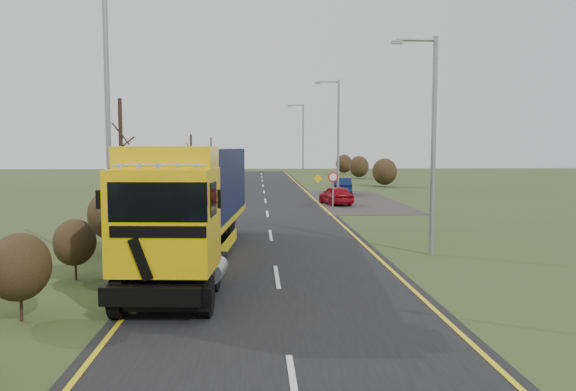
% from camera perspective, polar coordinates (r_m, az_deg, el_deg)
% --- Properties ---
extents(ground, '(160.00, 160.00, 0.00)m').
position_cam_1_polar(ground, '(21.19, -1.52, -5.81)').
color(ground, '#34441D').
rests_on(ground, ground).
extents(road, '(8.00, 120.00, 0.02)m').
position_cam_1_polar(road, '(31.07, -2.04, -2.34)').
color(road, black).
rests_on(road, ground).
extents(layby, '(6.00, 18.00, 0.02)m').
position_cam_1_polar(layby, '(41.61, 6.67, -0.50)').
color(layby, '#322E2C').
rests_on(layby, ground).
extents(lane_markings, '(7.52, 116.00, 0.01)m').
position_cam_1_polar(lane_markings, '(30.76, -2.03, -2.37)').
color(lane_markings, yellow).
rests_on(lane_markings, road).
extents(hedgerow, '(2.24, 102.04, 6.05)m').
position_cam_1_polar(hedgerow, '(29.30, -13.78, 0.24)').
color(hedgerow, black).
rests_on(hedgerow, ground).
extents(lorry, '(3.31, 14.44, 3.98)m').
position_cam_1_polar(lorry, '(19.56, -9.64, -0.10)').
color(lorry, black).
rests_on(lorry, ground).
extents(car_red_hatchback, '(2.22, 4.00, 1.29)m').
position_cam_1_polar(car_red_hatchback, '(38.58, 4.89, 0.03)').
color(car_red_hatchback, maroon).
rests_on(car_red_hatchback, ground).
extents(car_blue_sedan, '(1.78, 4.31, 1.39)m').
position_cam_1_polar(car_blue_sedan, '(46.56, 5.43, 0.94)').
color(car_blue_sedan, '#0B163E').
rests_on(car_blue_sedan, ground).
extents(streetlight_near, '(1.69, 0.18, 7.89)m').
position_cam_1_polar(streetlight_near, '(21.03, 14.35, 5.77)').
color(streetlight_near, gray).
rests_on(streetlight_near, ground).
extents(streetlight_mid, '(1.93, 0.18, 9.08)m').
position_cam_1_polar(streetlight_mid, '(43.79, 4.99, 6.33)').
color(streetlight_mid, gray).
rests_on(streetlight_mid, ground).
extents(streetlight_far, '(1.87, 0.18, 8.76)m').
position_cam_1_polar(streetlight_far, '(63.53, 1.45, 5.75)').
color(streetlight_far, gray).
rests_on(streetlight_far, ground).
extents(left_pole, '(0.16, 0.16, 9.09)m').
position_cam_1_polar(left_pole, '(18.37, -17.81, 6.55)').
color(left_pole, gray).
rests_on(left_pole, ground).
extents(speed_sign, '(0.65, 0.10, 2.34)m').
position_cam_1_polar(speed_sign, '(36.27, 4.59, 1.29)').
color(speed_sign, gray).
rests_on(speed_sign, ground).
extents(warning_board, '(0.68, 0.11, 1.78)m').
position_cam_1_polar(warning_board, '(44.39, 3.05, 1.24)').
color(warning_board, gray).
rests_on(warning_board, ground).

